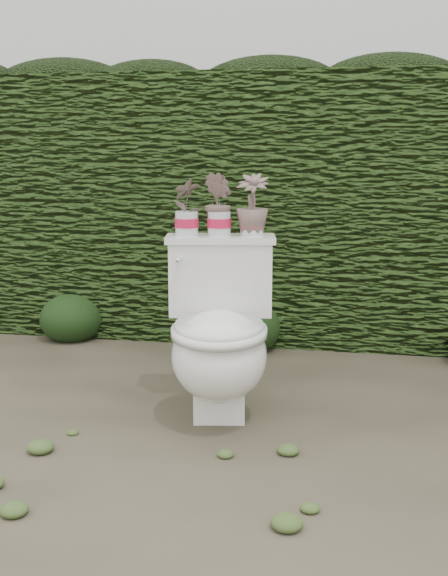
% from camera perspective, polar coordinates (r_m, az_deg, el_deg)
% --- Properties ---
extents(ground, '(60.00, 60.00, 0.00)m').
position_cam_1_polar(ground, '(3.28, -0.32, -9.89)').
color(ground, brown).
rests_on(ground, ground).
extents(hedge, '(8.00, 1.00, 1.60)m').
position_cam_1_polar(hedge, '(4.66, 3.57, 6.47)').
color(hedge, '#334F1A').
rests_on(hedge, ground).
extents(house_wall, '(8.00, 3.50, 4.00)m').
position_cam_1_polar(house_wall, '(9.04, 11.42, 16.17)').
color(house_wall, silver).
rests_on(house_wall, ground).
extents(toilet, '(0.57, 0.75, 0.78)m').
position_cam_1_polar(toilet, '(3.16, -0.36, -3.95)').
color(toilet, silver).
rests_on(toilet, ground).
extents(potted_plant_left, '(0.15, 0.15, 0.25)m').
position_cam_1_polar(potted_plant_left, '(3.31, -2.98, 6.28)').
color(potted_plant_left, '#216C24').
rests_on(potted_plant_left, toilet).
extents(potted_plant_center, '(0.19, 0.19, 0.27)m').
position_cam_1_polar(potted_plant_center, '(3.30, -0.39, 6.52)').
color(potted_plant_center, '#216C24').
rests_on(potted_plant_center, toilet).
extents(potted_plant_right, '(0.15, 0.15, 0.27)m').
position_cam_1_polar(potted_plant_right, '(3.30, 2.23, 6.46)').
color(potted_plant_right, '#216C24').
rests_on(potted_plant_right, toilet).
extents(liriope_clump_1, '(0.39, 0.39, 0.31)m').
position_cam_1_polar(liriope_clump_1, '(4.58, -11.98, -2.01)').
color(liriope_clump_1, '#1D3512').
rests_on(liriope_clump_1, ground).
extents(liriope_clump_2, '(0.41, 0.41, 0.32)m').
position_cam_1_polar(liriope_clump_2, '(4.24, 1.76, -2.71)').
color(liriope_clump_2, '#1D3512').
rests_on(liriope_clump_2, ground).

